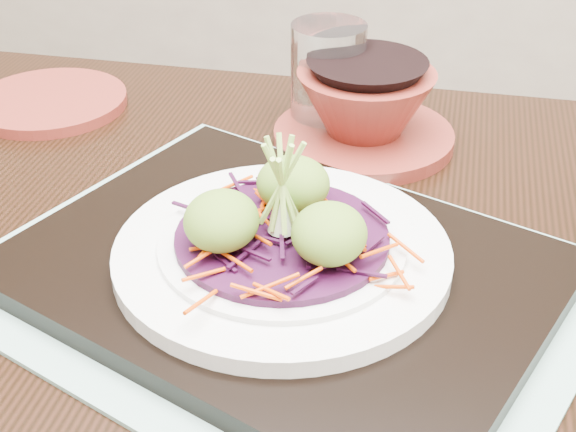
% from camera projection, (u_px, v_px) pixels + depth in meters
% --- Properties ---
extents(dining_table, '(1.14, 0.76, 0.72)m').
position_uv_depth(dining_table, '(297.00, 368.00, 0.66)').
color(dining_table, black).
rests_on(dining_table, ground).
extents(placemat, '(0.53, 0.48, 0.00)m').
position_uv_depth(placemat, '(282.00, 281.00, 0.60)').
color(placemat, '#86ADA4').
rests_on(placemat, dining_table).
extents(serving_tray, '(0.46, 0.41, 0.02)m').
position_uv_depth(serving_tray, '(282.00, 270.00, 0.60)').
color(serving_tray, black).
rests_on(serving_tray, placemat).
extents(white_plate, '(0.25, 0.25, 0.02)m').
position_uv_depth(white_plate, '(282.00, 251.00, 0.59)').
color(white_plate, silver).
rests_on(white_plate, serving_tray).
extents(cabbage_bed, '(0.16, 0.16, 0.01)m').
position_uv_depth(cabbage_bed, '(282.00, 237.00, 0.58)').
color(cabbage_bed, '#340A2A').
rests_on(cabbage_bed, white_plate).
extents(carrot_julienne, '(0.19, 0.19, 0.01)m').
position_uv_depth(carrot_julienne, '(282.00, 229.00, 0.58)').
color(carrot_julienne, '#CF3D03').
rests_on(carrot_julienne, cabbage_bed).
extents(guacamole_scoops, '(0.14, 0.12, 0.04)m').
position_uv_depth(guacamole_scoops, '(282.00, 212.00, 0.57)').
color(guacamole_scoops, olive).
rests_on(guacamole_scoops, cabbage_bed).
extents(scallion_garnish, '(0.06, 0.06, 0.09)m').
position_uv_depth(scallion_garnish, '(282.00, 189.00, 0.56)').
color(scallion_garnish, '#92BD4B').
rests_on(scallion_garnish, cabbage_bed).
extents(terracotta_side_plate, '(0.18, 0.18, 0.01)m').
position_uv_depth(terracotta_side_plate, '(50.00, 102.00, 0.87)').
color(terracotta_side_plate, maroon).
rests_on(terracotta_side_plate, dining_table).
extents(water_glass, '(0.09, 0.09, 0.11)m').
position_uv_depth(water_glass, '(328.00, 76.00, 0.80)').
color(water_glass, white).
rests_on(water_glass, dining_table).
extents(terracotta_bowl_set, '(0.23, 0.23, 0.07)m').
position_uv_depth(terracotta_bowl_set, '(365.00, 112.00, 0.78)').
color(terracotta_bowl_set, maroon).
rests_on(terracotta_bowl_set, dining_table).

